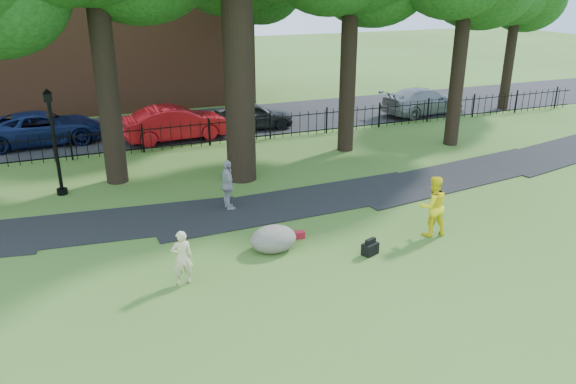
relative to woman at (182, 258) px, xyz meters
name	(u,v)px	position (x,y,z in m)	size (l,w,h in m)	color
ground	(318,257)	(3.77, 0.02, -0.73)	(120.00, 120.00, 0.00)	#3E6021
footpath	(297,203)	(4.77, 3.92, -0.73)	(36.00, 2.60, 0.03)	black
street	(191,125)	(3.77, 16.02, -0.73)	(80.00, 7.00, 0.02)	black
iron_fence	(209,133)	(3.77, 12.02, -0.13)	(44.00, 0.04, 1.20)	black
brick_building	(87,1)	(-0.23, 24.02, 5.27)	(18.00, 8.00, 12.00)	brown
woman	(182,258)	(0.00, 0.00, 0.00)	(0.53, 0.35, 1.46)	beige
man	(433,206)	(7.55, 0.09, 0.20)	(0.91, 0.71, 1.87)	yellow
pedestrian	(228,185)	(2.44, 4.28, 0.13)	(1.01, 0.42, 1.72)	#99999D
boulder	(273,237)	(2.78, 0.91, -0.34)	(1.34, 1.01, 0.79)	slate
lamppost	(55,144)	(-2.73, 7.87, 1.14)	(0.38, 0.38, 3.81)	black
backpack	(370,249)	(5.20, -0.37, -0.56)	(0.46, 0.29, 0.34)	black
red_bag	(299,235)	(3.77, 1.34, -0.63)	(0.31, 0.19, 0.21)	maroon
red_sedan	(176,123)	(2.54, 13.52, 0.08)	(1.73, 4.95, 1.63)	red
navy_van	(43,128)	(-3.32, 15.16, 0.02)	(2.50, 5.43, 1.51)	#0C1840
grey_car	(253,116)	(6.63, 14.16, -0.04)	(1.62, 4.03, 1.37)	black
silver_car	(423,101)	(16.63, 13.71, 0.01)	(2.08, 5.11, 1.48)	gray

